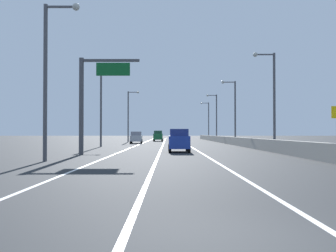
% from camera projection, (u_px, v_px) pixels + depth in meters
% --- Properties ---
extents(ground_plane, '(320.00, 320.00, 0.00)m').
position_uv_depth(ground_plane, '(175.00, 142.00, 69.77)').
color(ground_plane, '#26282B').
extents(lane_stripe_left, '(0.16, 130.00, 0.00)m').
position_uv_depth(lane_stripe_left, '(141.00, 143.00, 60.76)').
color(lane_stripe_left, silver).
rests_on(lane_stripe_left, ground_plane).
extents(lane_stripe_center, '(0.16, 130.00, 0.00)m').
position_uv_depth(lane_stripe_center, '(163.00, 143.00, 60.77)').
color(lane_stripe_center, silver).
rests_on(lane_stripe_center, ground_plane).
extents(lane_stripe_right, '(0.16, 130.00, 0.00)m').
position_uv_depth(lane_stripe_right, '(185.00, 143.00, 60.77)').
color(lane_stripe_right, silver).
rests_on(lane_stripe_right, ground_plane).
extents(jersey_barrier_right, '(0.60, 120.00, 1.10)m').
position_uv_depth(jersey_barrier_right, '(244.00, 142.00, 45.79)').
color(jersey_barrier_right, '#9E998E').
rests_on(jersey_barrier_right, ground_plane).
extents(overhead_sign_gantry, '(4.68, 0.36, 7.50)m').
position_uv_depth(overhead_sign_gantry, '(90.00, 94.00, 29.40)').
color(overhead_sign_gantry, '#47474C').
rests_on(overhead_sign_gantry, ground_plane).
extents(lamp_post_right_second, '(2.14, 0.44, 9.40)m').
position_uv_depth(lamp_post_right_second, '(271.00, 94.00, 36.28)').
color(lamp_post_right_second, '#4C4C51').
rests_on(lamp_post_right_second, ground_plane).
extents(lamp_post_right_third, '(2.14, 0.44, 9.40)m').
position_uv_depth(lamp_post_right_third, '(233.00, 107.00, 56.03)').
color(lamp_post_right_third, '#4C4C51').
rests_on(lamp_post_right_third, ground_plane).
extents(lamp_post_right_fourth, '(2.14, 0.44, 9.40)m').
position_uv_depth(lamp_post_right_fourth, '(215.00, 114.00, 75.78)').
color(lamp_post_right_fourth, '#4C4C51').
rests_on(lamp_post_right_fourth, ground_plane).
extents(lamp_post_right_fifth, '(2.14, 0.44, 9.40)m').
position_uv_depth(lamp_post_right_fifth, '(207.00, 118.00, 95.53)').
color(lamp_post_right_fifth, '#4C4C51').
rests_on(lamp_post_right_fifth, ground_plane).
extents(lamp_post_left_near, '(2.14, 0.44, 9.40)m').
position_uv_depth(lamp_post_left_near, '(49.00, 70.00, 22.51)').
color(lamp_post_left_near, '#4C4C51').
rests_on(lamp_post_left_near, ground_plane).
extents(lamp_post_left_mid, '(2.14, 0.44, 9.40)m').
position_uv_depth(lamp_post_left_mid, '(103.00, 102.00, 46.21)').
color(lamp_post_left_mid, '#4C4C51').
rests_on(lamp_post_left_mid, ground_plane).
extents(lamp_post_left_far, '(2.14, 0.44, 9.40)m').
position_uv_depth(lamp_post_left_far, '(129.00, 113.00, 69.91)').
color(lamp_post_left_far, '#4C4C51').
rests_on(lamp_post_left_far, ground_plane).
extents(car_silver_0, '(2.05, 4.60, 1.89)m').
position_uv_depth(car_silver_0, '(136.00, 137.00, 61.18)').
color(car_silver_0, '#B7B7BC').
rests_on(car_silver_0, ground_plane).
extents(car_green_1, '(1.91, 4.25, 2.14)m').
position_uv_depth(car_green_1, '(158.00, 136.00, 76.90)').
color(car_green_1, '#196033').
rests_on(car_green_1, ground_plane).
extents(car_blue_2, '(1.86, 4.20, 2.02)m').
position_uv_depth(car_blue_2, '(178.00, 141.00, 33.40)').
color(car_blue_2, '#1E389E').
rests_on(car_blue_2, ground_plane).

